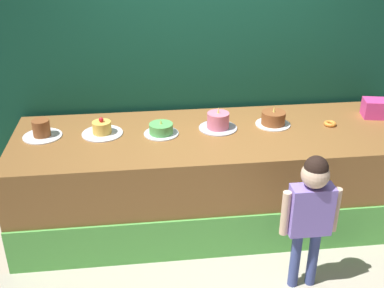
{
  "coord_description": "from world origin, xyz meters",
  "views": [
    {
      "loc": [
        -0.67,
        -3.02,
        2.57
      ],
      "look_at": [
        -0.26,
        0.33,
        0.88
      ],
      "focal_mm": 44.03,
      "sensor_mm": 36.0,
      "label": 1
    }
  ],
  "objects": [
    {
      "name": "cake_right",
      "position": [
        0.0,
        0.64,
        0.93
      ],
      "size": [
        0.33,
        0.33,
        0.2
      ],
      "color": "silver",
      "rests_on": "stage_platform"
    },
    {
      "name": "pink_box",
      "position": [
        1.49,
        0.73,
        0.94
      ],
      "size": [
        0.29,
        0.23,
        0.16
      ],
      "primitive_type": "cube",
      "rotation": [
        0.0,
        0.0,
        -0.21
      ],
      "color": "#E53F97",
      "rests_on": "stage_platform"
    },
    {
      "name": "cake_far_left",
      "position": [
        -1.49,
        0.66,
        0.92
      ],
      "size": [
        0.32,
        0.32,
        0.15
      ],
      "color": "white",
      "rests_on": "stage_platform"
    },
    {
      "name": "donut",
      "position": [
        0.99,
        0.59,
        0.88
      ],
      "size": [
        0.11,
        0.11,
        0.03
      ],
      "primitive_type": "torus",
      "color": "orange",
      "rests_on": "stage_platform"
    },
    {
      "name": "cake_center",
      "position": [
        -0.5,
        0.59,
        0.91
      ],
      "size": [
        0.29,
        0.29,
        0.14
      ],
      "color": "silver",
      "rests_on": "stage_platform"
    },
    {
      "name": "cake_far_right",
      "position": [
        0.5,
        0.66,
        0.92
      ],
      "size": [
        0.31,
        0.31,
        0.17
      ],
      "color": "white",
      "rests_on": "stage_platform"
    },
    {
      "name": "ground_plane",
      "position": [
        0.0,
        0.0,
        0.0
      ],
      "size": [
        12.0,
        12.0,
        0.0
      ],
      "primitive_type": "plane",
      "color": "#BCB29E"
    },
    {
      "name": "child_figure",
      "position": [
        0.49,
        -0.39,
        0.71
      ],
      "size": [
        0.42,
        0.19,
        1.1
      ],
      "color": "#3F4C8C",
      "rests_on": "ground_plane"
    },
    {
      "name": "curtain_backdrop",
      "position": [
        0.0,
        1.21,
        1.39
      ],
      "size": [
        4.15,
        0.08,
        2.79
      ],
      "primitive_type": "cube",
      "color": "#144C38",
      "rests_on": "ground_plane"
    },
    {
      "name": "stage_platform",
      "position": [
        0.0,
        0.55,
        0.43
      ],
      "size": [
        3.5,
        1.13,
        0.86
      ],
      "color": "brown",
      "rests_on": "ground_plane"
    },
    {
      "name": "cake_left",
      "position": [
        -0.99,
        0.65,
        0.91
      ],
      "size": [
        0.35,
        0.35,
        0.15
      ],
      "color": "silver",
      "rests_on": "stage_platform"
    }
  ]
}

